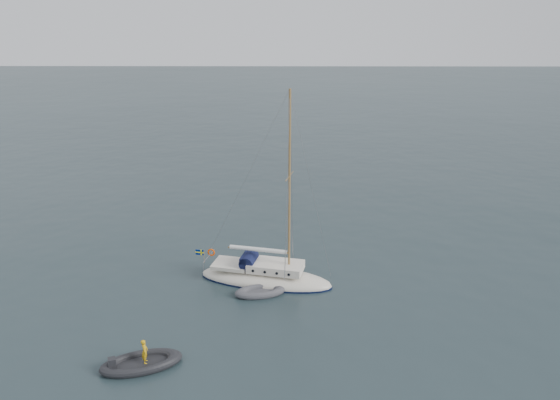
{
  "coord_description": "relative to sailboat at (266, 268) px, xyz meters",
  "views": [
    {
      "loc": [
        -0.65,
        -30.15,
        15.76
      ],
      "look_at": [
        -0.94,
        0.0,
        5.5
      ],
      "focal_mm": 35.0,
      "sensor_mm": 36.0,
      "label": 1
    }
  ],
  "objects": [
    {
      "name": "ground",
      "position": [
        1.84,
        -0.37,
        -0.94
      ],
      "size": [
        300.0,
        300.0,
        0.0
      ],
      "primitive_type": "plane",
      "color": "black",
      "rests_on": "ground"
    },
    {
      "name": "sailboat",
      "position": [
        0.0,
        0.0,
        0.0
      ],
      "size": [
        8.77,
        2.63,
        12.49
      ],
      "rotation": [
        0.0,
        0.0,
        -0.22
      ],
      "color": "beige",
      "rests_on": "ground"
    },
    {
      "name": "rib",
      "position": [
        -5.59,
        -8.74,
        -0.72
      ],
      "size": [
        3.86,
        1.76,
        1.42
      ],
      "rotation": [
        0.0,
        0.0,
        0.35
      ],
      "color": "black",
      "rests_on": "ground"
    },
    {
      "name": "dinghy",
      "position": [
        -0.28,
        -1.69,
        -0.75
      ],
      "size": [
        3.05,
        1.38,
        0.44
      ],
      "rotation": [
        0.0,
        0.0,
        0.24
      ],
      "color": "#46464B",
      "rests_on": "ground"
    }
  ]
}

